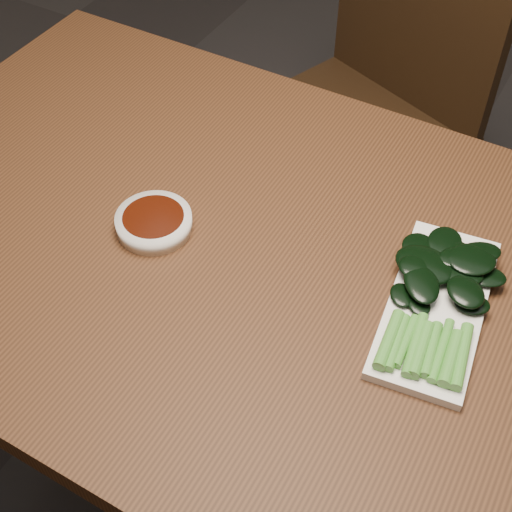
% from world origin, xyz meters
% --- Properties ---
extents(ground, '(6.00, 6.00, 0.00)m').
position_xyz_m(ground, '(0.00, 0.00, 0.00)').
color(ground, '#2A2828').
rests_on(ground, ground).
extents(table, '(1.40, 0.80, 0.75)m').
position_xyz_m(table, '(0.00, 0.00, 0.68)').
color(table, '#452713').
rests_on(table, ground).
extents(chair_far, '(0.60, 0.60, 0.89)m').
position_xyz_m(chair_far, '(-0.17, 0.74, 0.49)').
color(chair_far, black).
rests_on(chair_far, ground).
extents(sauce_bowl, '(0.11, 0.11, 0.03)m').
position_xyz_m(sauce_bowl, '(-0.20, -0.04, 0.76)').
color(sauce_bowl, white).
rests_on(sauce_bowl, table).
extents(serving_plate, '(0.16, 0.29, 0.01)m').
position_xyz_m(serving_plate, '(0.21, 0.02, 0.76)').
color(serving_plate, white).
rests_on(serving_plate, table).
extents(gai_lan, '(0.16, 0.27, 0.02)m').
position_xyz_m(gai_lan, '(0.21, 0.03, 0.78)').
color(gai_lan, '#53A338').
rests_on(gai_lan, serving_plate).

